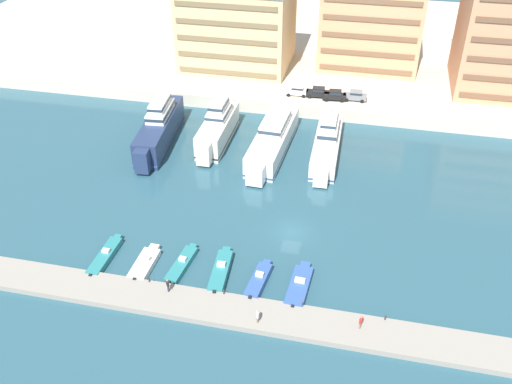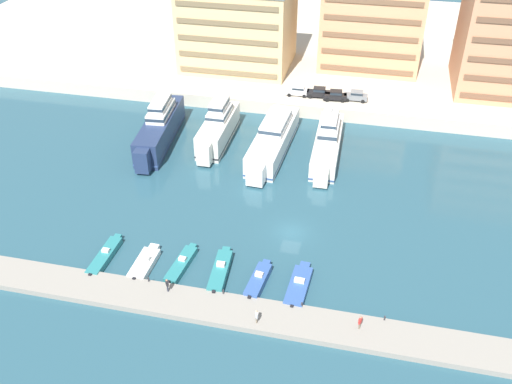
% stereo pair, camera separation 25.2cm
% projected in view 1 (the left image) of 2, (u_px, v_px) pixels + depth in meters
% --- Properties ---
extents(ground_plane, '(400.00, 400.00, 0.00)m').
position_uv_depth(ground_plane, '(291.00, 232.00, 74.02)').
color(ground_plane, '#285160').
extents(quay_promenade, '(180.00, 70.00, 2.37)m').
position_uv_depth(quay_promenade, '(342.00, 45.00, 127.42)').
color(quay_promenade, beige).
rests_on(quay_promenade, ground).
extents(pier_dock, '(120.00, 4.64, 0.72)m').
position_uv_depth(pier_dock, '(267.00, 317.00, 61.38)').
color(pier_dock, gray).
rests_on(pier_dock, ground).
extents(yacht_navy_far_left, '(5.56, 20.78, 8.61)m').
position_uv_depth(yacht_navy_far_left, '(159.00, 128.00, 92.11)').
color(yacht_navy_far_left, navy).
rests_on(yacht_navy_far_left, ground).
extents(yacht_ivory_left, '(3.95, 16.74, 8.52)m').
position_uv_depth(yacht_ivory_left, '(217.00, 128.00, 92.33)').
color(yacht_ivory_left, silver).
rests_on(yacht_ivory_left, ground).
extents(yacht_white_mid_left, '(5.42, 21.85, 6.75)m').
position_uv_depth(yacht_white_mid_left, '(273.00, 139.00, 90.13)').
color(yacht_white_mid_left, white).
rests_on(yacht_white_mid_left, ground).
extents(yacht_ivory_center_left, '(4.26, 20.09, 7.75)m').
position_uv_depth(yacht_ivory_center_left, '(327.00, 141.00, 89.37)').
color(yacht_ivory_center_left, silver).
rests_on(yacht_ivory_center_left, ground).
extents(motorboat_teal_far_left, '(1.69, 7.93, 1.22)m').
position_uv_depth(motorboat_teal_far_left, '(105.00, 256.00, 69.43)').
color(motorboat_teal_far_left, teal).
rests_on(motorboat_teal_far_left, ground).
extents(motorboat_white_left, '(2.21, 6.59, 1.33)m').
position_uv_depth(motorboat_white_left, '(145.00, 264.00, 68.34)').
color(motorboat_white_left, white).
rests_on(motorboat_white_left, ground).
extents(motorboat_teal_mid_left, '(2.21, 7.39, 1.21)m').
position_uv_depth(motorboat_teal_mid_left, '(182.00, 264.00, 68.25)').
color(motorboat_teal_mid_left, teal).
rests_on(motorboat_teal_mid_left, ground).
extents(motorboat_teal_center_left, '(2.27, 7.94, 1.55)m').
position_uv_depth(motorboat_teal_center_left, '(221.00, 271.00, 67.12)').
color(motorboat_teal_center_left, teal).
rests_on(motorboat_teal_center_left, ground).
extents(motorboat_blue_center, '(2.24, 6.65, 1.52)m').
position_uv_depth(motorboat_blue_center, '(259.00, 280.00, 65.77)').
color(motorboat_blue_center, '#33569E').
rests_on(motorboat_blue_center, ground).
extents(motorboat_blue_center_right, '(2.47, 7.70, 1.29)m').
position_uv_depth(motorboat_blue_center_right, '(299.00, 286.00, 65.19)').
color(motorboat_blue_center_right, '#33569E').
rests_on(motorboat_blue_center_right, ground).
extents(car_white_far_left, '(4.16, 2.04, 1.80)m').
position_uv_depth(car_white_far_left, '(297.00, 90.00, 102.26)').
color(car_white_far_left, white).
rests_on(car_white_far_left, quay_promenade).
extents(car_black_left, '(4.17, 2.07, 1.80)m').
position_uv_depth(car_black_left, '(318.00, 92.00, 101.65)').
color(car_black_left, black).
rests_on(car_black_left, quay_promenade).
extents(car_black_mid_left, '(4.25, 2.25, 1.80)m').
position_uv_depth(car_black_mid_left, '(335.00, 95.00, 100.63)').
color(car_black_mid_left, black).
rests_on(car_black_mid_left, quay_promenade).
extents(car_grey_center_left, '(4.12, 1.96, 1.80)m').
position_uv_depth(car_grey_center_left, '(355.00, 95.00, 100.51)').
color(car_grey_center_left, slate).
rests_on(car_grey_center_left, quay_promenade).
extents(apartment_block_far_left, '(20.94, 16.73, 17.95)m').
position_uv_depth(apartment_block_far_left, '(237.00, 25.00, 110.33)').
color(apartment_block_far_left, '#E0BC84').
rests_on(apartment_block_far_left, quay_promenade).
extents(apartment_block_left, '(19.33, 13.13, 18.46)m').
position_uv_depth(apartment_block_left, '(371.00, 24.00, 109.75)').
color(apartment_block_left, tan).
rests_on(apartment_block_left, quay_promenade).
extents(pedestrian_near_edge, '(0.40, 0.64, 1.75)m').
position_uv_depth(pedestrian_near_edge, '(361.00, 321.00, 59.06)').
color(pedestrian_near_edge, '#7A6B56').
rests_on(pedestrian_near_edge, pier_dock).
extents(pedestrian_mid_deck, '(0.40, 0.64, 1.75)m').
position_uv_depth(pedestrian_mid_deck, '(257.00, 315.00, 59.71)').
color(pedestrian_mid_deck, '#7A6B56').
rests_on(pedestrian_mid_deck, pier_dock).
extents(pedestrian_far_side, '(0.48, 0.56, 1.76)m').
position_uv_depth(pedestrian_far_side, '(168.00, 284.00, 63.52)').
color(pedestrian_far_side, '#282D3D').
rests_on(pedestrian_far_side, pier_dock).
extents(bollard_west, '(0.20, 0.20, 0.61)m').
position_uv_depth(bollard_west, '(149.00, 279.00, 65.21)').
color(bollard_west, '#2D2D33').
rests_on(bollard_west, pier_dock).
extents(bollard_west_mid, '(0.20, 0.20, 0.61)m').
position_uv_depth(bollard_west_mid, '(224.00, 291.00, 63.62)').
color(bollard_west_mid, '#2D2D33').
rests_on(bollard_west_mid, pier_dock).
extents(bollard_east_mid, '(0.20, 0.20, 0.61)m').
position_uv_depth(bollard_east_mid, '(303.00, 304.00, 62.03)').
color(bollard_east_mid, '#2D2D33').
rests_on(bollard_east_mid, pier_dock).
extents(bollard_east, '(0.20, 0.20, 0.61)m').
position_uv_depth(bollard_east, '(385.00, 317.00, 60.44)').
color(bollard_east, '#2D2D33').
rests_on(bollard_east, pier_dock).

